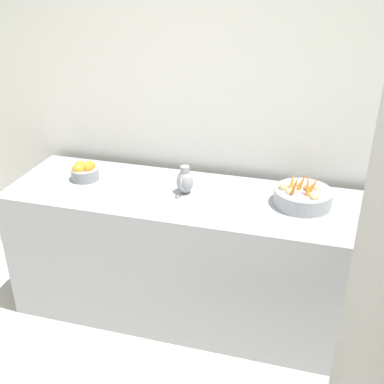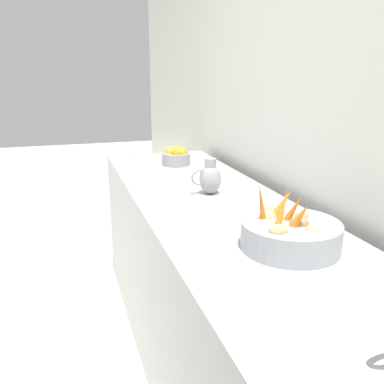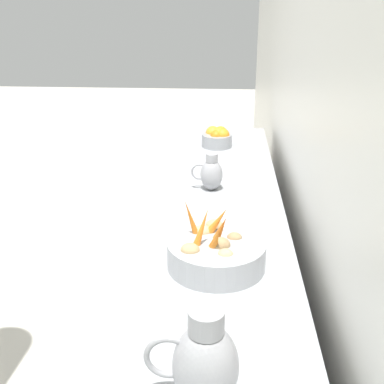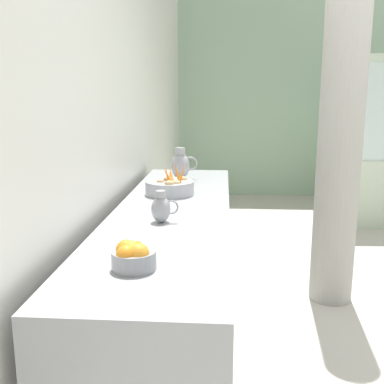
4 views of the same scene
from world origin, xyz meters
name	(u,v)px [view 4 (image 4 of 4)]	position (x,y,z in m)	size (l,w,h in m)	color
tile_wall_left	(115,102)	(-1.95, 0.42, 1.50)	(0.10, 7.84, 3.00)	white
prep_counter	(173,276)	(-1.50, -0.08, 0.44)	(0.69, 2.84, 0.88)	#9EA0A5
vegetable_colander	(170,187)	(-1.56, 0.29, 0.93)	(0.33, 0.33, 0.23)	#9EA0A5
orange_bowl	(133,256)	(-1.54, -1.08, 0.94)	(0.18, 0.18, 0.11)	gray
metal_pitcher_tall	(181,165)	(-1.54, 0.90, 0.99)	(0.21, 0.15, 0.25)	#939399
metal_pitcher_short	(161,208)	(-1.52, -0.41, 0.96)	(0.15, 0.10, 0.17)	#939399
support_column	(343,102)	(-0.35, 0.63, 1.50)	(0.32, 0.32, 3.00)	#9E9B93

